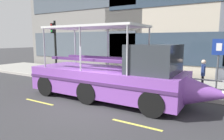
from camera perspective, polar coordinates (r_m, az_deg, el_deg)
name	(u,v)px	position (r m, az deg, el deg)	size (l,w,h in m)	color
ground_plane	(93,106)	(8.80, -5.38, -9.99)	(120.00, 120.00, 0.00)	#333335
sidewalk	(143,81)	(13.53, 8.86, -3.06)	(32.00, 4.80, 0.18)	#99968E
curb_edge	(126,89)	(11.32, 4.04, -5.27)	(32.00, 0.18, 0.18)	#B2ADA3
lane_centreline	(80,112)	(8.16, -9.03, -11.54)	(25.80, 0.12, 0.01)	#DBD64C
curb_guardrail	(126,76)	(11.58, 3.92, -1.75)	(10.72, 0.09, 0.80)	#9EA0A8
traffic_light_pole	(55,42)	(15.67, -15.94, 7.56)	(0.24, 0.46, 4.00)	black
parking_sign	(218,57)	(10.86, 27.90, 3.29)	(0.60, 0.12, 2.66)	#4C4F54
leaned_bicycle	(65,71)	(14.98, -13.06, -0.24)	(1.74, 0.46, 0.96)	black
duck_tour_boat	(115,77)	(9.33, 0.92, -1.86)	(9.26, 2.65, 3.44)	purple
pedestrian_near_bow	(203,72)	(11.22, 24.38, -0.59)	(0.23, 0.46, 1.62)	black
pedestrian_mid_left	(132,65)	(12.97, 5.56, 1.56)	(0.43, 0.33, 1.72)	#47423D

